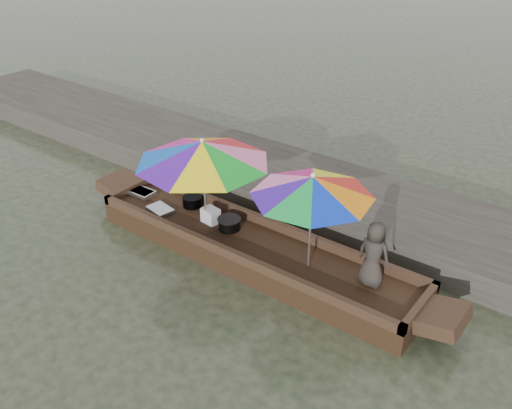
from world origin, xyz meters
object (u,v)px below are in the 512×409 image
Objects in this scene: umbrella_bow at (204,182)px; umbrella_stern at (311,221)px; tray_scallop at (160,209)px; charcoal_grill at (229,224)px; supply_bag at (211,216)px; vendor at (374,254)px; boat_hull at (252,251)px; tray_crayfish at (142,193)px; cooking_pot at (192,201)px.

umbrella_stern is at bearing 0.00° from umbrella_bow.
tray_scallop is 1.22× the size of charcoal_grill.
umbrella_bow reaches higher than charcoal_grill.
umbrella_stern is (2.05, 0.00, 0.00)m from umbrella_bow.
supply_bag is 0.27× the size of vendor.
boat_hull is at bearing -10.16° from charcoal_grill.
vendor is at bearing 5.02° from tray_scallop.
tray_scallop is 1.63× the size of supply_bag.
tray_scallop is 0.25× the size of umbrella_stern.
charcoal_grill is 0.21× the size of umbrella_stern.
boat_hull is 2.59m from tray_crayfish.
vendor reaches higher than supply_bag.
tray_scallop is (-0.33, -0.48, -0.06)m from cooking_pot.
umbrella_bow is at bearing 180.00° from umbrella_stern.
charcoal_grill is at bearing 176.47° from umbrella_stern.
tray_scallop is 1.37m from charcoal_grill.
umbrella_bow is (-0.43, -0.10, 0.69)m from charcoal_grill.
boat_hull is 3.22× the size of umbrella_stern.
umbrella_bow is (-3.01, -0.16, 0.26)m from vendor.
supply_bag is at bearing 178.05° from umbrella_stern.
charcoal_grill is (1.34, 0.28, 0.06)m from tray_scallop.
cooking_pot is 3.62m from vendor.
boat_hull is 0.62m from charcoal_grill.
tray_scallop is at bearing -176.46° from umbrella_stern.
tray_scallop is at bearing -168.67° from umbrella_bow.
tray_scallop is at bearing -165.36° from supply_bag.
vendor is at bearing 1.80° from supply_bag.
umbrella_stern reaches higher than supply_bag.
umbrella_bow is (-0.05, -0.07, 0.65)m from supply_bag.
boat_hull is 15.42× the size of charcoal_grill.
vendor is at bearing 1.36° from charcoal_grill.
cooking_pot reaches higher than tray_scallop.
tray_scallop reaches higher than boat_hull.
umbrella_bow is at bearing 11.33° from tray_scallop.
umbrella_bow is (0.91, 0.18, 0.74)m from tray_scallop.
boat_hull is at bearing -4.16° from supply_bag.
umbrella_stern is at bearing 0.00° from boat_hull.
umbrella_bow is at bearing -166.90° from charcoal_grill.
tray_crayfish is 3.72m from umbrella_stern.
boat_hull is 16.60× the size of cooking_pot.
supply_bag reaches higher than tray_crayfish.
umbrella_stern is at bearing -3.53° from charcoal_grill.
umbrella_stern is at bearing -6.53° from cooking_pot.
boat_hull is at bearing -0.66° from tray_crayfish.
vendor is (2.96, 0.09, 0.38)m from supply_bag.
supply_bag is 0.13× the size of umbrella_bow.
boat_hull is 2.14m from vendor.
cooking_pot is 0.95m from umbrella_bow.
boat_hull is at bearing 0.00° from umbrella_bow.
charcoal_grill is 1.34× the size of supply_bag.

